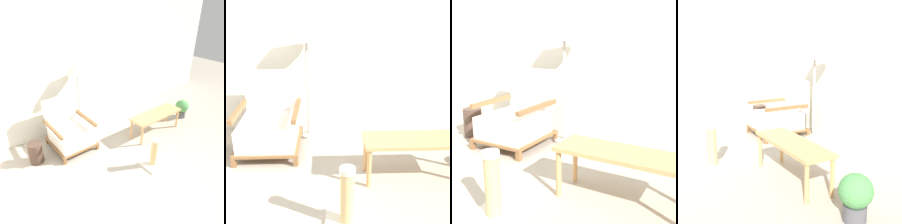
# 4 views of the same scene
# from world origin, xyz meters

# --- Properties ---
(ground_plane) EXTENTS (14.00, 14.00, 0.00)m
(ground_plane) POSITION_xyz_m (0.00, 0.00, 0.00)
(ground_plane) COLOR #A89E8E
(wall_back) EXTENTS (8.00, 0.06, 2.70)m
(wall_back) POSITION_xyz_m (0.00, 2.20, 1.35)
(wall_back) COLOR silver
(wall_back) RESTS_ON ground_plane
(wall_left) EXTENTS (0.06, 8.00, 2.70)m
(wall_left) POSITION_xyz_m (-2.79, 0.50, 1.35)
(wall_left) COLOR silver
(wall_left) RESTS_ON ground_plane
(armchair) EXTENTS (0.70, 0.78, 0.87)m
(armchair) POSITION_xyz_m (-0.55, 1.58, 0.30)
(armchair) COLOR brown
(armchair) RESTS_ON ground_plane
(floor_lamp) EXTENTS (0.39, 0.39, 1.45)m
(floor_lamp) POSITION_xyz_m (-0.11, 1.93, 1.25)
(floor_lamp) COLOR #B7B2A8
(floor_lamp) RESTS_ON ground_plane
(coffee_table) EXTENTS (1.11, 0.37, 0.43)m
(coffee_table) POSITION_xyz_m (1.02, 0.91, 0.37)
(coffee_table) COLOR tan
(coffee_table) RESTS_ON ground_plane
(vase) EXTENTS (0.23, 0.23, 0.36)m
(vase) POSITION_xyz_m (-1.22, 1.52, 0.18)
(vase) COLOR #473328
(vase) RESTS_ON ground_plane
(potted_plant) EXTENTS (0.29, 0.29, 0.42)m
(potted_plant) POSITION_xyz_m (1.96, 0.96, 0.23)
(potted_plant) COLOR #4C4C51
(potted_plant) RESTS_ON ground_plane
(scratching_post) EXTENTS (0.34, 0.34, 0.52)m
(scratching_post) POSITION_xyz_m (0.26, 0.26, 0.18)
(scratching_post) COLOR beige
(scratching_post) RESTS_ON ground_plane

